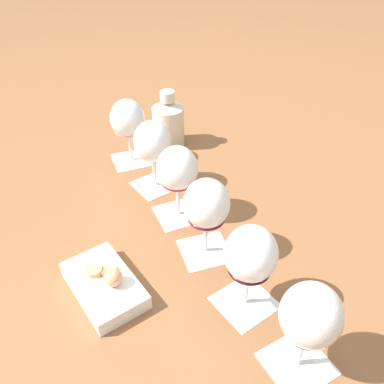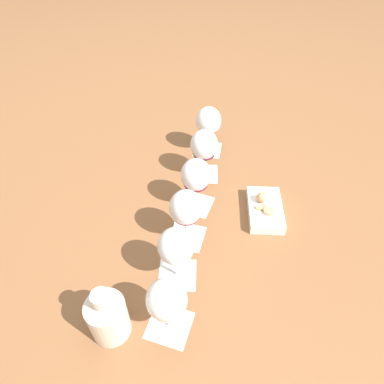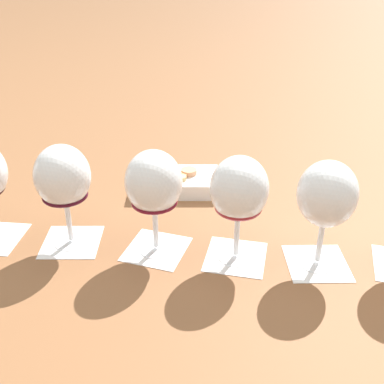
{
  "view_description": "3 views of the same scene",
  "coord_description": "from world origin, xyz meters",
  "px_view_note": "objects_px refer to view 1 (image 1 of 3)",
  "views": [
    {
      "loc": [
        0.2,
        -0.65,
        0.64
      ],
      "look_at": [
        -0.0,
        -0.0,
        0.12
      ],
      "focal_mm": 38.0,
      "sensor_mm": 36.0,
      "label": 1
    },
    {
      "loc": [
        -0.59,
        0.41,
        0.84
      ],
      "look_at": [
        -0.0,
        -0.0,
        0.12
      ],
      "focal_mm": 32.0,
      "sensor_mm": 36.0,
      "label": 2
    },
    {
      "loc": [
        0.41,
        0.54,
        0.49
      ],
      "look_at": [
        -0.0,
        -0.0,
        0.12
      ],
      "focal_mm": 45.0,
      "sensor_mm": 36.0,
      "label": 3
    }
  ],
  "objects_px": {
    "wine_glass_1": "(153,144)",
    "snack_dish": "(105,284)",
    "ceramic_vase": "(168,122)",
    "wine_glass_2": "(177,171)",
    "wine_glass_3": "(207,206)",
    "wine_glass_0": "(128,121)",
    "wine_glass_4": "(250,256)",
    "wine_glass_5": "(310,318)"
  },
  "relations": [
    {
      "from": "ceramic_vase",
      "to": "snack_dish",
      "type": "height_order",
      "value": "ceramic_vase"
    },
    {
      "from": "wine_glass_3",
      "to": "wine_glass_5",
      "type": "bearing_deg",
      "value": -44.13
    },
    {
      "from": "wine_glass_3",
      "to": "wine_glass_5",
      "type": "relative_size",
      "value": 1.0
    },
    {
      "from": "ceramic_vase",
      "to": "wine_glass_5",
      "type": "bearing_deg",
      "value": -54.53
    },
    {
      "from": "wine_glass_0",
      "to": "wine_glass_1",
      "type": "bearing_deg",
      "value": -41.01
    },
    {
      "from": "wine_glass_0",
      "to": "wine_glass_2",
      "type": "height_order",
      "value": "same"
    },
    {
      "from": "wine_glass_0",
      "to": "wine_glass_4",
      "type": "distance_m",
      "value": 0.57
    },
    {
      "from": "snack_dish",
      "to": "wine_glass_0",
      "type": "bearing_deg",
      "value": 107.3
    },
    {
      "from": "wine_glass_1",
      "to": "wine_glass_5",
      "type": "distance_m",
      "value": 0.57
    },
    {
      "from": "wine_glass_2",
      "to": "wine_glass_3",
      "type": "height_order",
      "value": "same"
    },
    {
      "from": "wine_glass_5",
      "to": "ceramic_vase",
      "type": "bearing_deg",
      "value": 125.47
    },
    {
      "from": "wine_glass_2",
      "to": "snack_dish",
      "type": "distance_m",
      "value": 0.29
    },
    {
      "from": "wine_glass_4",
      "to": "wine_glass_3",
      "type": "bearing_deg",
      "value": 134.41
    },
    {
      "from": "wine_glass_2",
      "to": "snack_dish",
      "type": "relative_size",
      "value": 0.89
    },
    {
      "from": "wine_glass_0",
      "to": "wine_glass_2",
      "type": "relative_size",
      "value": 1.0
    },
    {
      "from": "wine_glass_4",
      "to": "ceramic_vase",
      "type": "relative_size",
      "value": 1.09
    },
    {
      "from": "wine_glass_3",
      "to": "wine_glass_2",
      "type": "bearing_deg",
      "value": 133.2
    },
    {
      "from": "wine_glass_1",
      "to": "ceramic_vase",
      "type": "height_order",
      "value": "wine_glass_1"
    },
    {
      "from": "wine_glass_1",
      "to": "wine_glass_5",
      "type": "xyz_separation_m",
      "value": [
        0.41,
        -0.4,
        -0.0
      ]
    },
    {
      "from": "snack_dish",
      "to": "wine_glass_5",
      "type": "bearing_deg",
      "value": -7.24
    },
    {
      "from": "wine_glass_0",
      "to": "ceramic_vase",
      "type": "xyz_separation_m",
      "value": [
        0.07,
        0.12,
        -0.05
      ]
    },
    {
      "from": "wine_glass_5",
      "to": "ceramic_vase",
      "type": "distance_m",
      "value": 0.76
    },
    {
      "from": "wine_glass_3",
      "to": "wine_glass_5",
      "type": "xyz_separation_m",
      "value": [
        0.21,
        -0.21,
        -0.0
      ]
    },
    {
      "from": "wine_glass_4",
      "to": "ceramic_vase",
      "type": "xyz_separation_m",
      "value": [
        -0.33,
        0.52,
        -0.05
      ]
    },
    {
      "from": "wine_glass_4",
      "to": "wine_glass_2",
      "type": "bearing_deg",
      "value": 133.84
    },
    {
      "from": "wine_glass_0",
      "to": "wine_glass_3",
      "type": "height_order",
      "value": "same"
    },
    {
      "from": "wine_glass_2",
      "to": "ceramic_vase",
      "type": "xyz_separation_m",
      "value": [
        -0.13,
        0.31,
        -0.05
      ]
    },
    {
      "from": "wine_glass_3",
      "to": "wine_glass_1",
      "type": "bearing_deg",
      "value": 134.13
    },
    {
      "from": "wine_glass_1",
      "to": "wine_glass_4",
      "type": "height_order",
      "value": "same"
    },
    {
      "from": "ceramic_vase",
      "to": "snack_dish",
      "type": "xyz_separation_m",
      "value": [
        0.07,
        -0.57,
        -0.05
      ]
    },
    {
      "from": "wine_glass_2",
      "to": "wine_glass_4",
      "type": "relative_size",
      "value": 1.0
    },
    {
      "from": "wine_glass_4",
      "to": "wine_glass_0",
      "type": "bearing_deg",
      "value": 135.43
    },
    {
      "from": "wine_glass_3",
      "to": "wine_glass_0",
      "type": "bearing_deg",
      "value": 135.81
    },
    {
      "from": "wine_glass_1",
      "to": "wine_glass_2",
      "type": "distance_m",
      "value": 0.14
    },
    {
      "from": "wine_glass_1",
      "to": "snack_dish",
      "type": "height_order",
      "value": "wine_glass_1"
    },
    {
      "from": "wine_glass_2",
      "to": "wine_glass_3",
      "type": "bearing_deg",
      "value": -46.8
    },
    {
      "from": "wine_glass_3",
      "to": "snack_dish",
      "type": "distance_m",
      "value": 0.25
    },
    {
      "from": "wine_glass_1",
      "to": "ceramic_vase",
      "type": "relative_size",
      "value": 1.09
    },
    {
      "from": "wine_glass_5",
      "to": "wine_glass_2",
      "type": "bearing_deg",
      "value": 135.02
    },
    {
      "from": "snack_dish",
      "to": "wine_glass_2",
      "type": "bearing_deg",
      "value": 76.21
    },
    {
      "from": "wine_glass_0",
      "to": "wine_glass_3",
      "type": "relative_size",
      "value": 1.0
    },
    {
      "from": "wine_glass_1",
      "to": "wine_glass_4",
      "type": "relative_size",
      "value": 1.0
    }
  ]
}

